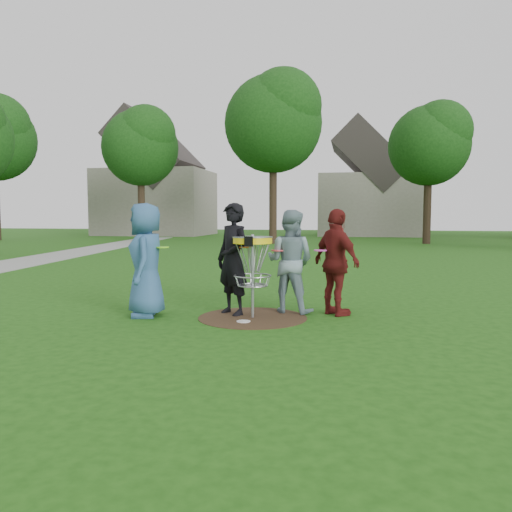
% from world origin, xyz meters
% --- Properties ---
extents(ground, '(100.00, 100.00, 0.00)m').
position_xyz_m(ground, '(0.00, 0.00, 0.00)').
color(ground, '#19470F').
rests_on(ground, ground).
extents(dirt_patch, '(1.80, 1.80, 0.01)m').
position_xyz_m(dirt_patch, '(0.00, 0.00, 0.00)').
color(dirt_patch, '#47331E').
rests_on(dirt_patch, ground).
extents(concrete_path, '(7.75, 39.92, 0.02)m').
position_xyz_m(concrete_path, '(-10.00, 8.00, 0.01)').
color(concrete_path, '#9E9E99').
rests_on(concrete_path, ground).
extents(player_blue, '(0.86, 1.07, 1.89)m').
position_xyz_m(player_blue, '(-1.77, -0.20, 0.95)').
color(player_blue, '#305985').
rests_on(player_blue, ground).
extents(player_black, '(0.83, 0.78, 1.90)m').
position_xyz_m(player_black, '(-0.38, 0.22, 0.95)').
color(player_black, black).
rests_on(player_black, ground).
extents(player_grey, '(1.01, 0.87, 1.78)m').
position_xyz_m(player_grey, '(0.55, 0.60, 0.89)').
color(player_grey, gray).
rests_on(player_grey, ground).
extents(player_maroon, '(1.03, 1.08, 1.80)m').
position_xyz_m(player_maroon, '(1.34, 0.48, 0.90)').
color(player_maroon, maroon).
rests_on(player_maroon, ground).
extents(disc_on_grass, '(0.22, 0.22, 0.02)m').
position_xyz_m(disc_on_grass, '(-0.08, -0.36, 0.01)').
color(disc_on_grass, white).
rests_on(disc_on_grass, ground).
extents(disc_golf_basket, '(0.66, 0.67, 1.38)m').
position_xyz_m(disc_golf_basket, '(0.00, -0.00, 1.02)').
color(disc_golf_basket, '#9EA0A5').
rests_on(disc_golf_basket, ground).
extents(held_discs, '(2.79, 0.78, 0.09)m').
position_xyz_m(held_discs, '(-0.05, 0.17, 1.13)').
color(held_discs, '#80F31B').
rests_on(held_discs, ground).
extents(tree_row, '(51.20, 17.42, 9.90)m').
position_xyz_m(tree_row, '(0.44, 20.67, 6.21)').
color(tree_row, '#38281C').
rests_on(tree_row, ground).
extents(house_row, '(44.50, 10.65, 11.62)m').
position_xyz_m(house_row, '(4.78, 33.07, 4.14)').
color(house_row, gray).
rests_on(house_row, ground).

